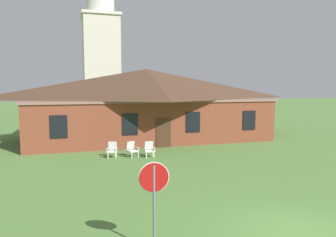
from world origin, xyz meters
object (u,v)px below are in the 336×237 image
(lawn_chair_near_door, at_px, (132,149))
(lawn_chair_by_porch, at_px, (112,149))
(stop_sign, at_px, (154,188))
(lawn_chair_left_end, at_px, (149,149))

(lawn_chair_near_door, bearing_deg, lawn_chair_by_porch, 168.79)
(stop_sign, distance_m, lawn_chair_left_end, 11.58)
(stop_sign, height_order, lawn_chair_near_door, stop_sign)
(lawn_chair_by_porch, height_order, lawn_chair_left_end, same)
(lawn_chair_by_porch, xyz_separation_m, lawn_chair_left_end, (2.22, -0.56, 0.00))
(lawn_chair_by_porch, bearing_deg, lawn_chair_left_end, -14.17)
(lawn_chair_by_porch, bearing_deg, stop_sign, -91.90)
(lawn_chair_by_porch, xyz_separation_m, lawn_chair_near_door, (1.19, -0.24, 0.00))
(lawn_chair_near_door, xyz_separation_m, lawn_chair_left_end, (1.03, -0.33, 0.00))
(stop_sign, bearing_deg, lawn_chair_left_end, 76.90)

